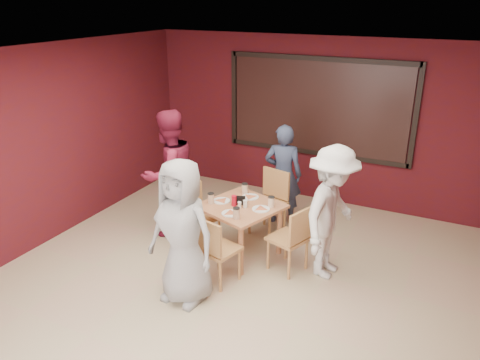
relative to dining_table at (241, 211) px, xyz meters
The scene contains 11 objects.
floor 1.36m from the dining_table, 76.25° to the right, with size 7.00×7.00×0.00m, color tan.
window_blinds 2.52m from the dining_table, 82.98° to the left, with size 3.00×0.02×1.50m, color black.
dining_table is the anchor object (origin of this frame).
chair_front 0.80m from the dining_table, 87.40° to the right, with size 0.54×0.54×0.91m.
chair_back 0.83m from the dining_table, 83.09° to the left, with size 0.56×0.56×0.97m.
chair_left 0.69m from the dining_table, behind, with size 0.52×0.52×0.90m.
chair_right 0.82m from the dining_table, ahead, with size 0.56×0.56×0.91m.
diner_front 1.25m from the dining_table, 96.35° to the right, with size 0.86×0.56×1.76m, color gray.
diner_back 1.21m from the dining_table, 83.45° to the left, with size 0.58×0.38×1.60m, color #313B57.
diner_left 1.28m from the dining_table, behind, with size 0.92×0.72×1.90m, color maroon.
diner_right 1.25m from the dining_table, ahead, with size 1.12×0.65×1.74m, color silver.
Camera 1 is at (2.27, -3.99, 3.39)m, focal length 35.00 mm.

